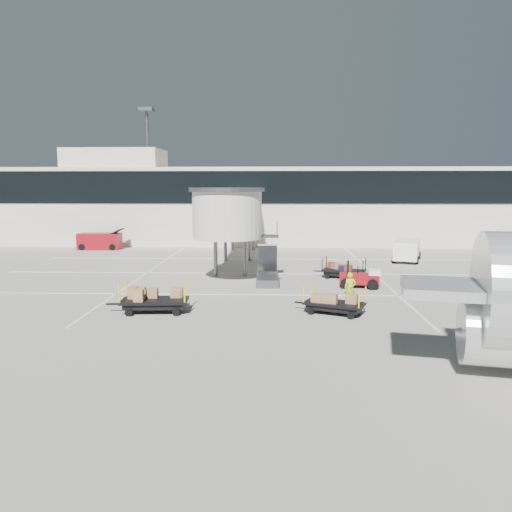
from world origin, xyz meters
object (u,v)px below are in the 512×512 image
(baggage_tug, at_px, (360,278))
(box_cart_near, at_px, (335,304))
(belt_loader, at_px, (100,241))
(suitcase_cart, at_px, (344,271))
(box_cart_far, at_px, (155,300))
(ground_worker, at_px, (350,288))
(minivan, at_px, (407,248))

(baggage_tug, height_order, box_cart_near, baggage_tug)
(baggage_tug, bearing_deg, belt_loader, 150.27)
(suitcase_cart, relative_size, box_cart_near, 1.01)
(box_cart_near, relative_size, box_cart_far, 0.87)
(box_cart_near, height_order, ground_worker, ground_worker)
(baggage_tug, xyz_separation_m, belt_loader, (-22.19, 17.64, 0.22))
(suitcase_cart, xyz_separation_m, box_cart_far, (-10.47, -9.50, 0.16))
(box_cart_far, bearing_deg, belt_loader, 110.77)
(minivan, distance_m, belt_loader, 28.67)
(suitcase_cart, xyz_separation_m, ground_worker, (-0.69, -7.37, 0.35))
(minivan, xyz_separation_m, belt_loader, (-27.93, 6.48, -0.24))
(baggage_tug, xyz_separation_m, ground_worker, (-1.28, -4.34, 0.26))
(baggage_tug, distance_m, suitcase_cart, 3.09)
(ground_worker, height_order, belt_loader, belt_loader)
(box_cart_near, xyz_separation_m, belt_loader, (-19.86, 24.14, 0.29))
(suitcase_cart, distance_m, box_cart_near, 9.69)
(suitcase_cart, distance_m, minivan, 10.32)
(box_cart_far, bearing_deg, minivan, 42.38)
(baggage_tug, relative_size, box_cart_near, 0.74)
(baggage_tug, xyz_separation_m, minivan, (5.74, 11.17, 0.46))
(baggage_tug, relative_size, belt_loader, 0.59)
(baggage_tug, distance_m, box_cart_near, 6.90)
(baggage_tug, height_order, suitcase_cart, baggage_tug)
(ground_worker, relative_size, minivan, 0.34)
(ground_worker, distance_m, minivan, 17.02)
(baggage_tug, xyz_separation_m, suitcase_cart, (-0.59, 3.03, -0.09))
(suitcase_cart, bearing_deg, baggage_tug, -60.47)
(baggage_tug, xyz_separation_m, box_cart_far, (-11.06, -6.47, 0.07))
(minivan, bearing_deg, baggage_tug, -98.33)
(baggage_tug, height_order, box_cart_far, baggage_tug)
(baggage_tug, bearing_deg, suitcase_cart, 109.70)
(suitcase_cart, relative_size, ground_worker, 2.10)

